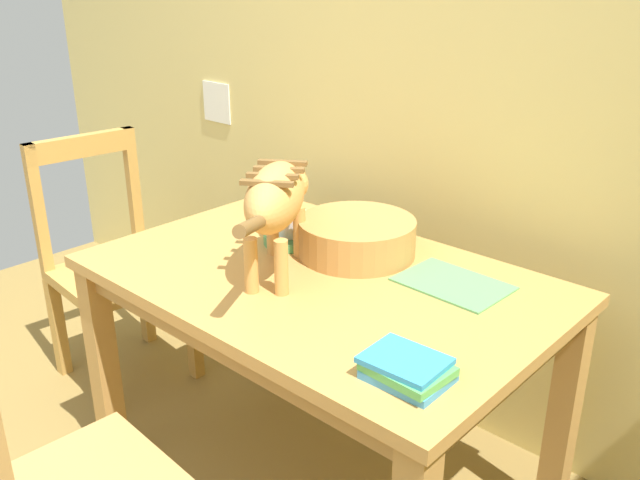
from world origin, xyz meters
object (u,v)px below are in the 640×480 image
at_px(dining_table, 320,303).
at_px(wicker_basket, 357,237).
at_px(saucer_bowl, 292,239).
at_px(coffee_mug, 293,223).
at_px(cat, 277,199).
at_px(wooden_chair_far, 113,266).
at_px(book_stack, 407,369).
at_px(magazine, 453,284).

bearing_deg(dining_table, wicker_basket, 94.49).
xyz_separation_m(dining_table, saucer_bowl, (-0.21, 0.11, 0.10)).
bearing_deg(dining_table, coffee_mug, 152.81).
distance_m(cat, wooden_chair_far, 1.03).
bearing_deg(dining_table, book_stack, -28.38).
xyz_separation_m(cat, wooden_chair_far, (-0.91, 0.01, -0.48)).
distance_m(saucer_bowl, coffee_mug, 0.05).
bearing_deg(wooden_chair_far, magazine, 105.27).
xyz_separation_m(coffee_mug, wicker_basket, (0.20, 0.06, -0.01)).
height_order(saucer_bowl, magazine, saucer_bowl).
relative_size(saucer_bowl, wicker_basket, 0.51).
xyz_separation_m(dining_table, wooden_chair_far, (-1.01, -0.05, -0.18)).
distance_m(dining_table, book_stack, 0.55).
bearing_deg(coffee_mug, saucer_bowl, 180.00).
height_order(cat, saucer_bowl, cat).
distance_m(saucer_bowl, magazine, 0.52).
bearing_deg(saucer_bowl, wicker_basket, 17.84).
bearing_deg(coffee_mug, wicker_basket, 18.13).
relative_size(saucer_bowl, wooden_chair_far, 0.19).
bearing_deg(magazine, coffee_mug, -169.23).
distance_m(dining_table, wooden_chair_far, 1.03).
xyz_separation_m(dining_table, cat, (-0.10, -0.06, 0.30)).
relative_size(dining_table, book_stack, 7.21).
relative_size(dining_table, cat, 2.35).
xyz_separation_m(saucer_bowl, wooden_chair_far, (-0.80, -0.16, -0.29)).
relative_size(saucer_bowl, book_stack, 0.99).
bearing_deg(coffee_mug, cat, -57.12).
relative_size(coffee_mug, wicker_basket, 0.37).
distance_m(cat, saucer_bowl, 0.28).
distance_m(dining_table, cat, 0.32).
distance_m(cat, wicker_basket, 0.29).
bearing_deg(cat, saucer_bowl, 90.00).
xyz_separation_m(coffee_mug, book_stack, (0.69, -0.36, -0.04)).
bearing_deg(cat, wooden_chair_far, 145.73).
bearing_deg(wicker_basket, wooden_chair_far, -167.61).
bearing_deg(wicker_basket, book_stack, -41.28).
bearing_deg(wooden_chair_far, saucer_bowl, 106.16).
bearing_deg(book_stack, saucer_bowl, 152.10).
bearing_deg(book_stack, wicker_basket, 138.72).
bearing_deg(dining_table, cat, -151.28).
relative_size(dining_table, magazine, 4.51).
bearing_deg(saucer_bowl, cat, -56.30).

